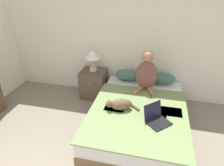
{
  "coord_description": "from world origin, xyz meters",
  "views": [
    {
      "loc": [
        0.85,
        -0.45,
        2.28
      ],
      "look_at": [
        0.21,
        2.28,
        0.78
      ],
      "focal_mm": 32.0,
      "sensor_mm": 36.0,
      "label": 1
    }
  ],
  "objects": [
    {
      "name": "person_sitting",
      "position": [
        0.71,
        2.84,
        0.75
      ],
      "size": [
        0.39,
        0.38,
        0.74
      ],
      "color": "brown",
      "rests_on": "bed"
    },
    {
      "name": "laptop_open",
      "position": [
        0.95,
        1.91,
        0.49
      ],
      "size": [
        0.43,
        0.43,
        0.26
      ],
      "rotation": [
        0.0,
        0.0,
        0.79
      ],
      "color": "black",
      "rests_on": "bed"
    },
    {
      "name": "pillow_near",
      "position": [
        0.34,
        3.14,
        0.54
      ],
      "size": [
        0.53,
        0.26,
        0.21
      ],
      "color": "#42665B",
      "rests_on": "bed"
    },
    {
      "name": "pillow_far",
      "position": [
        0.99,
        3.14,
        0.54
      ],
      "size": [
        0.53,
        0.26,
        0.21
      ],
      "color": "#42665B",
      "rests_on": "bed"
    },
    {
      "name": "wall_back",
      "position": [
        0.0,
        3.36,
        1.27
      ],
      "size": [
        5.46,
        0.05,
        2.55
      ],
      "color": "silver",
      "rests_on": "ground_plane"
    },
    {
      "name": "cat_tabby",
      "position": [
        0.38,
        2.09,
        0.53
      ],
      "size": [
        0.52,
        0.29,
        0.18
      ],
      "rotation": [
        0.0,
        0.0,
        -2.79
      ],
      "color": "brown",
      "rests_on": "bed"
    },
    {
      "name": "table_lamp",
      "position": [
        -0.38,
        3.08,
        0.92
      ],
      "size": [
        0.31,
        0.31,
        0.44
      ],
      "color": "beige",
      "rests_on": "nightstand"
    },
    {
      "name": "nightstand",
      "position": [
        -0.37,
        3.06,
        0.29
      ],
      "size": [
        0.5,
        0.48,
        0.59
      ],
      "color": "brown",
      "rests_on": "ground_plane"
    },
    {
      "name": "bed",
      "position": [
        0.67,
        2.25,
        0.21
      ],
      "size": [
        1.5,
        2.07,
        0.43
      ],
      "color": "brown",
      "rests_on": "ground_plane"
    }
  ]
}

